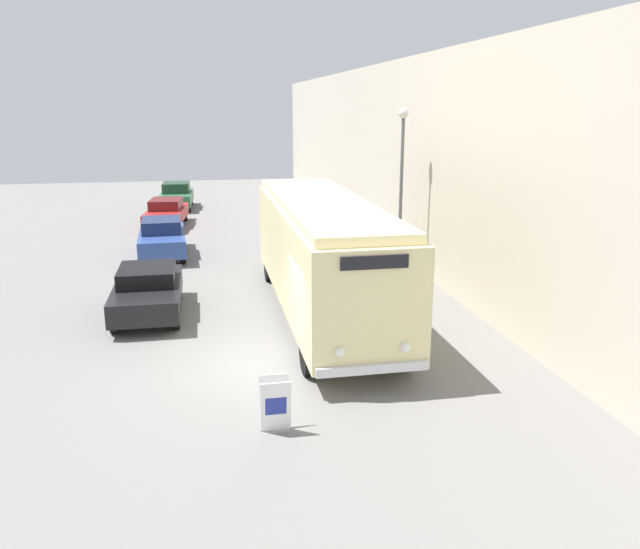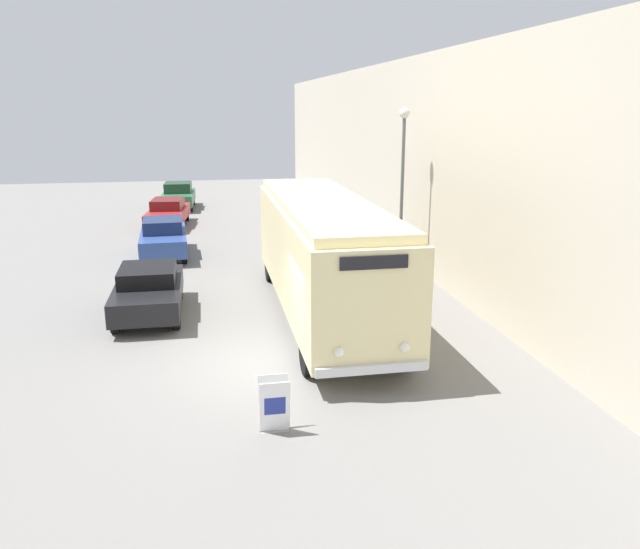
% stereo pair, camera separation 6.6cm
% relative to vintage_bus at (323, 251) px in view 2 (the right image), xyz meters
% --- Properties ---
extents(ground_plane, '(80.00, 80.00, 0.00)m').
position_rel_vintage_bus_xyz_m(ground_plane, '(-1.93, -3.50, -1.96)').
color(ground_plane, slate).
extents(building_wall_right, '(0.30, 60.00, 7.85)m').
position_rel_vintage_bus_xyz_m(building_wall_right, '(4.69, 6.50, 1.97)').
color(building_wall_right, beige).
rests_on(building_wall_right, ground_plane).
extents(vintage_bus, '(2.59, 11.15, 3.46)m').
position_rel_vintage_bus_xyz_m(vintage_bus, '(0.00, 0.00, 0.00)').
color(vintage_bus, black).
rests_on(vintage_bus, ground_plane).
extents(sign_board, '(0.58, 0.40, 1.08)m').
position_rel_vintage_bus_xyz_m(sign_board, '(-2.20, -6.59, -1.43)').
color(sign_board, gray).
rests_on(sign_board, ground_plane).
extents(streetlamp, '(0.36, 0.36, 5.98)m').
position_rel_vintage_bus_xyz_m(streetlamp, '(3.56, 3.76, 1.96)').
color(streetlamp, '#595E60').
rests_on(streetlamp, ground_plane).
extents(parked_car_near, '(1.91, 4.32, 1.44)m').
position_rel_vintage_bus_xyz_m(parked_car_near, '(-5.08, 1.03, -1.21)').
color(parked_car_near, black).
rests_on(parked_car_near, ground_plane).
extents(parked_car_mid, '(2.01, 4.50, 1.55)m').
position_rel_vintage_bus_xyz_m(parked_car_mid, '(-5.07, 8.70, -1.17)').
color(parked_car_mid, black).
rests_on(parked_car_mid, ground_plane).
extents(parked_car_far, '(2.22, 4.70, 1.41)m').
position_rel_vintage_bus_xyz_m(parked_car_far, '(-5.22, 15.56, -1.24)').
color(parked_car_far, black).
rests_on(parked_car_far, ground_plane).
extents(parked_car_distant, '(1.99, 4.33, 1.57)m').
position_rel_vintage_bus_xyz_m(parked_car_distant, '(-4.87, 21.43, -1.17)').
color(parked_car_distant, black).
rests_on(parked_car_distant, ground_plane).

